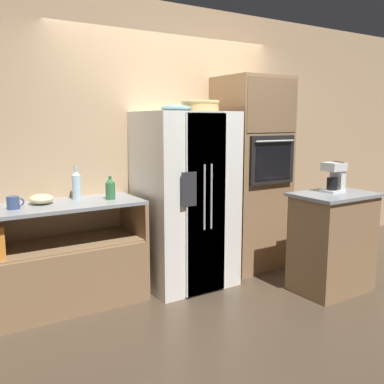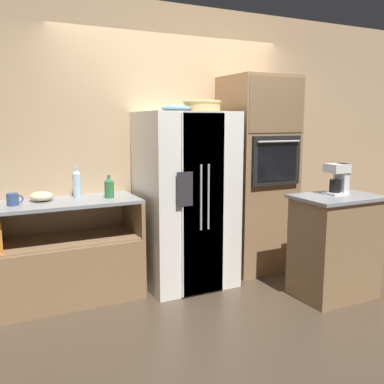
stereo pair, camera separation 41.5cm
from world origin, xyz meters
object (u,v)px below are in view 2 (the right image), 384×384
(bottle_tall, at_px, (77,183))
(bottle_short, at_px, (109,187))
(fruit_bowl, at_px, (176,108))
(coffee_maker, at_px, (338,178))
(mug, at_px, (13,199))
(wall_oven, at_px, (257,175))
(mixing_bowl, at_px, (41,196))
(refrigerator, at_px, (186,199))
(wicker_basket, at_px, (202,106))

(bottle_tall, height_order, bottle_short, bottle_tall)
(fruit_bowl, bearing_deg, coffee_maker, -34.97)
(fruit_bowl, height_order, mug, fruit_bowl)
(wall_oven, xyz_separation_m, mixing_bowl, (-2.23, 0.10, -0.08))
(refrigerator, xyz_separation_m, wall_oven, (0.89, 0.06, 0.19))
(wicker_basket, xyz_separation_m, coffee_maker, (0.94, -0.89, -0.66))
(fruit_bowl, relative_size, bottle_tall, 0.94)
(refrigerator, distance_m, mug, 1.58)
(wall_oven, height_order, bottle_tall, wall_oven)
(fruit_bowl, bearing_deg, mug, 176.91)
(wall_oven, relative_size, coffee_maker, 7.32)
(refrigerator, distance_m, wall_oven, 0.91)
(bottle_short, bearing_deg, mixing_bowl, 170.20)
(fruit_bowl, height_order, coffee_maker, fruit_bowl)
(wall_oven, height_order, wicker_basket, wall_oven)
(fruit_bowl, xyz_separation_m, coffee_maker, (1.24, -0.87, -0.63))
(fruit_bowl, height_order, mixing_bowl, fruit_bowl)
(bottle_short, distance_m, mug, 0.83)
(wall_oven, height_order, bottle_short, wall_oven)
(bottle_short, bearing_deg, bottle_tall, 149.35)
(refrigerator, bearing_deg, wall_oven, 4.02)
(mixing_bowl, bearing_deg, refrigerator, -7.09)
(bottle_short, xyz_separation_m, coffee_maker, (1.88, -0.94, 0.09))
(wall_oven, relative_size, mug, 15.37)
(refrigerator, height_order, wicker_basket, wicker_basket)
(refrigerator, xyz_separation_m, fruit_bowl, (-0.11, -0.01, 0.89))
(wicker_basket, xyz_separation_m, mug, (-1.76, 0.05, -0.80))
(wicker_basket, xyz_separation_m, bottle_tall, (-1.20, 0.21, -0.71))
(refrigerator, relative_size, mug, 12.61)
(bottle_short, bearing_deg, coffee_maker, -26.64)
(refrigerator, height_order, bottle_tall, refrigerator)
(wall_oven, height_order, fruit_bowl, wall_oven)
(wall_oven, bearing_deg, mixing_bowl, 177.34)
(mixing_bowl, relative_size, coffee_maker, 0.73)
(bottle_tall, xyz_separation_m, bottle_short, (0.26, -0.15, -0.03))
(bottle_tall, distance_m, coffee_maker, 2.41)
(fruit_bowl, bearing_deg, bottle_tall, 165.57)
(bottle_short, height_order, mixing_bowl, bottle_short)
(wicker_basket, distance_m, mug, 1.94)
(refrigerator, height_order, mug, refrigerator)
(wall_oven, bearing_deg, bottle_short, 179.91)
(mug, relative_size, mixing_bowl, 0.65)
(coffee_maker, bearing_deg, bottle_short, 153.36)
(wicker_basket, relative_size, fruit_bowl, 1.31)
(fruit_bowl, distance_m, bottle_short, 0.97)
(fruit_bowl, distance_m, mixing_bowl, 1.47)
(refrigerator, relative_size, mixing_bowl, 8.25)
(refrigerator, bearing_deg, bottle_short, 175.05)
(bottle_tall, distance_m, mug, 0.59)
(wall_oven, distance_m, mug, 2.47)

